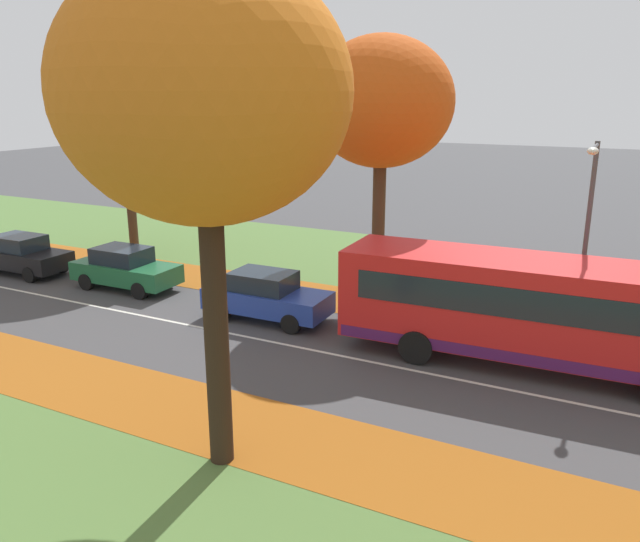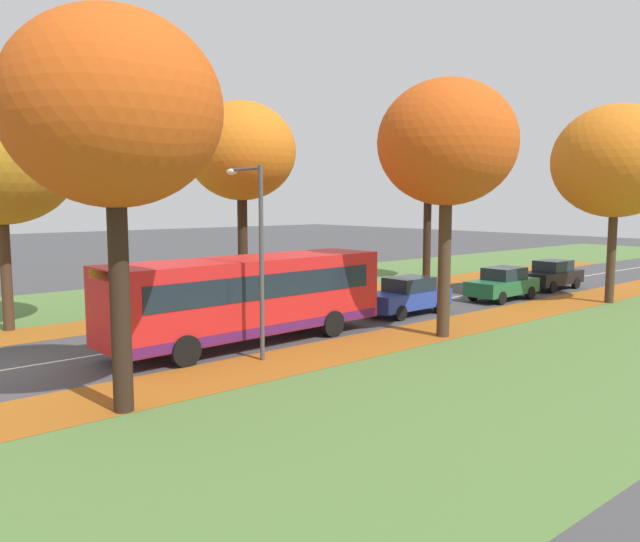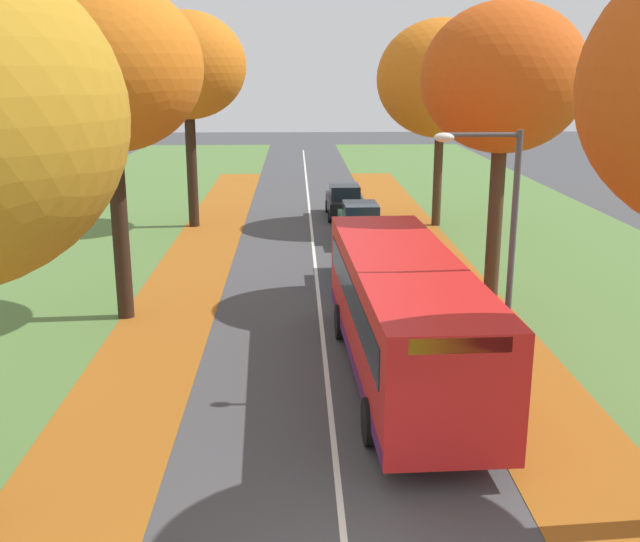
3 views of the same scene
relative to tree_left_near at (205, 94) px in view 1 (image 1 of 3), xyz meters
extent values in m
cube|color=#9E5619|center=(1.26, 1.49, -7.23)|extent=(2.80, 60.00, 0.00)
cube|color=#517538|center=(15.06, 7.49, -7.24)|extent=(12.00, 90.00, 0.01)
cube|color=#9E5619|center=(10.46, 1.49, -7.23)|extent=(2.80, 60.00, 0.00)
cube|color=silver|center=(5.86, 7.49, -7.24)|extent=(0.12, 80.00, 0.01)
cylinder|color=black|center=(0.00, 0.00, -4.58)|extent=(0.48, 0.48, 5.33)
ellipsoid|color=orange|center=(0.00, 0.00, 0.04)|extent=(5.22, 5.22, 4.70)
cylinder|color=#422D1E|center=(11.35, 1.14, -4.68)|extent=(0.46, 0.46, 5.12)
ellipsoid|color=#C64C14|center=(11.35, 1.14, -0.27)|extent=(4.93, 4.93, 4.44)
cylinder|color=#422D1E|center=(11.82, 13.29, -4.96)|extent=(0.41, 0.41, 4.57)
ellipsoid|color=orange|center=(11.82, 13.29, -0.45)|extent=(5.92, 5.92, 5.33)
cylinder|color=#47474C|center=(9.86, -5.83, -4.24)|extent=(0.14, 0.14, 6.00)
cylinder|color=#47474C|center=(9.06, -5.83, -1.34)|extent=(1.60, 0.10, 0.10)
ellipsoid|color=silver|center=(8.26, -5.83, -1.39)|extent=(0.44, 0.28, 0.20)
cube|color=red|center=(7.66, -4.84, -5.51)|extent=(2.90, 10.49, 2.50)
cube|color=#19232D|center=(7.66, -4.84, -5.11)|extent=(2.89, 9.24, 0.80)
cube|color=#4C1951|center=(7.66, -4.84, -6.58)|extent=(2.91, 10.28, 0.32)
cylinder|color=black|center=(8.73, -1.93, -6.76)|extent=(0.34, 0.97, 0.96)
cylinder|color=black|center=(6.36, -2.03, -6.76)|extent=(0.34, 0.97, 0.96)
cube|color=#233D9E|center=(7.50, 3.49, -6.57)|extent=(1.78, 4.23, 0.70)
cube|color=#19232D|center=(7.50, 3.64, -5.92)|extent=(1.48, 2.04, 0.60)
cylinder|color=black|center=(8.30, 2.21, -6.92)|extent=(0.23, 0.64, 0.64)
cylinder|color=black|center=(6.74, 2.18, -6.92)|extent=(0.23, 0.64, 0.64)
cylinder|color=black|center=(8.26, 4.81, -6.92)|extent=(0.23, 0.64, 0.64)
cylinder|color=black|center=(6.69, 4.78, -6.92)|extent=(0.23, 0.64, 0.64)
cube|color=#1E6038|center=(7.94, 10.10, -6.57)|extent=(1.77, 4.23, 0.70)
cube|color=#19232D|center=(7.94, 10.25, -5.92)|extent=(1.48, 2.04, 0.60)
cylinder|color=black|center=(8.75, 8.81, -6.92)|extent=(0.23, 0.64, 0.64)
cylinder|color=black|center=(7.18, 8.78, -6.92)|extent=(0.23, 0.64, 0.64)
cylinder|color=black|center=(8.70, 11.41, -6.92)|extent=(0.23, 0.64, 0.64)
cylinder|color=black|center=(7.14, 11.38, -6.92)|extent=(0.23, 0.64, 0.64)
cube|color=black|center=(7.59, 15.45, -6.57)|extent=(1.74, 4.22, 0.70)
cube|color=#19232D|center=(7.59, 15.60, -5.92)|extent=(1.46, 2.03, 0.60)
cylinder|color=black|center=(8.38, 14.15, -6.92)|extent=(0.23, 0.64, 0.64)
cylinder|color=black|center=(6.82, 14.14, -6.92)|extent=(0.23, 0.64, 0.64)
cylinder|color=black|center=(8.36, 16.75, -6.92)|extent=(0.23, 0.64, 0.64)
camera|label=1|loc=(-9.16, -6.90, 0.01)|focal=35.00mm
camera|label=2|loc=(25.41, -16.77, -2.31)|focal=35.00mm
camera|label=3|loc=(5.14, -21.58, 0.00)|focal=42.00mm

